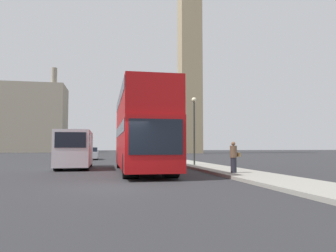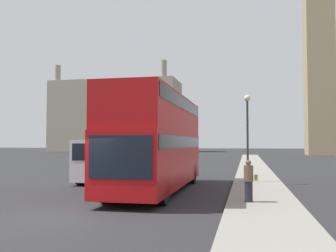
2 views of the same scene
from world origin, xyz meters
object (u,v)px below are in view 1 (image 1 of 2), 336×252
object	(u,v)px
red_double_decker_bus	(142,128)
white_van	(75,148)
pedestrian	(234,157)
parked_sedan	(90,154)
street_lamp	(194,119)
clock_tower	(190,23)

from	to	relation	value
red_double_decker_bus	white_van	size ratio (longest dim) A/B	1.79
red_double_decker_bus	pedestrian	bearing A→B (deg)	-37.85
pedestrian	parked_sedan	size ratio (longest dim) A/B	0.32
red_double_decker_bus	white_van	bearing A→B (deg)	135.77
pedestrian	parked_sedan	xyz separation A→B (m)	(-8.13, 23.72, -0.27)
red_double_decker_bus	pedestrian	xyz separation A→B (m)	(4.27, -3.32, -1.63)
pedestrian	street_lamp	bearing A→B (deg)	90.07
clock_tower	parked_sedan	world-z (taller)	clock_tower
pedestrian	parked_sedan	world-z (taller)	pedestrian
white_van	pedestrian	xyz separation A→B (m)	(8.34, -7.28, -0.41)
white_van	parked_sedan	xyz separation A→B (m)	(0.22, 16.43, -0.69)
street_lamp	clock_tower	bearing A→B (deg)	75.73
pedestrian	street_lamp	xyz separation A→B (m)	(-0.01, 7.41, 2.52)
white_van	pedestrian	distance (m)	11.08
street_lamp	white_van	bearing A→B (deg)	-179.15
clock_tower	red_double_decker_bus	xyz separation A→B (m)	(-17.97, -58.02, -29.64)
red_double_decker_bus	parked_sedan	bearing A→B (deg)	100.71
pedestrian	white_van	bearing A→B (deg)	138.88
red_double_decker_bus	parked_sedan	distance (m)	20.85
white_van	parked_sedan	size ratio (longest dim) A/B	1.29
parked_sedan	white_van	bearing A→B (deg)	-90.76
parked_sedan	pedestrian	bearing A→B (deg)	-71.09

